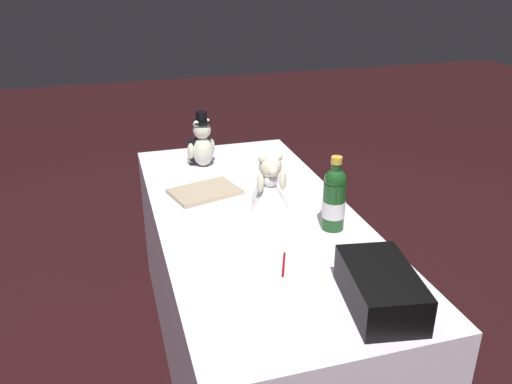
{
  "coord_description": "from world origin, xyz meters",
  "views": [
    {
      "loc": [
        1.81,
        -0.53,
        1.66
      ],
      "look_at": [
        0.0,
        0.0,
        0.81
      ],
      "focal_mm": 36.93,
      "sensor_mm": 36.0,
      "label": 1
    }
  ],
  "objects_px": {
    "teddy_bear_groom": "(202,145)",
    "champagne_bottle": "(334,198)",
    "teddy_bear_bride": "(269,184)",
    "guestbook": "(205,192)",
    "gift_case_black": "(380,288)",
    "signing_pen": "(284,263)"
  },
  "relations": [
    {
      "from": "teddy_bear_groom",
      "to": "champagne_bottle",
      "type": "relative_size",
      "value": 0.94
    },
    {
      "from": "teddy_bear_bride",
      "to": "guestbook",
      "type": "xyz_separation_m",
      "value": [
        -0.2,
        -0.23,
        -0.09
      ]
    },
    {
      "from": "teddy_bear_groom",
      "to": "champagne_bottle",
      "type": "distance_m",
      "value": 0.87
    },
    {
      "from": "teddy_bear_bride",
      "to": "gift_case_black",
      "type": "xyz_separation_m",
      "value": [
        0.73,
        0.11,
        -0.04
      ]
    },
    {
      "from": "gift_case_black",
      "to": "guestbook",
      "type": "bearing_deg",
      "value": -160.15
    },
    {
      "from": "teddy_bear_bride",
      "to": "champagne_bottle",
      "type": "relative_size",
      "value": 0.82
    },
    {
      "from": "champagne_bottle",
      "to": "guestbook",
      "type": "relative_size",
      "value": 1.02
    },
    {
      "from": "teddy_bear_groom",
      "to": "signing_pen",
      "type": "bearing_deg",
      "value": 4.77
    },
    {
      "from": "teddy_bear_groom",
      "to": "teddy_bear_bride",
      "type": "relative_size",
      "value": 1.14
    },
    {
      "from": "teddy_bear_groom",
      "to": "gift_case_black",
      "type": "xyz_separation_m",
      "value": [
        1.28,
        0.28,
        -0.04
      ]
    },
    {
      "from": "teddy_bear_bride",
      "to": "gift_case_black",
      "type": "distance_m",
      "value": 0.74
    },
    {
      "from": "teddy_bear_bride",
      "to": "guestbook",
      "type": "height_order",
      "value": "teddy_bear_bride"
    },
    {
      "from": "gift_case_black",
      "to": "champagne_bottle",
      "type": "bearing_deg",
      "value": 172.17
    },
    {
      "from": "teddy_bear_bride",
      "to": "champagne_bottle",
      "type": "xyz_separation_m",
      "value": [
        0.25,
        0.18,
        0.02
      ]
    },
    {
      "from": "teddy_bear_groom",
      "to": "champagne_bottle",
      "type": "xyz_separation_m",
      "value": [
        0.8,
        0.35,
        0.02
      ]
    },
    {
      "from": "champagne_bottle",
      "to": "signing_pen",
      "type": "distance_m",
      "value": 0.35
    },
    {
      "from": "signing_pen",
      "to": "guestbook",
      "type": "relative_size",
      "value": 0.51
    },
    {
      "from": "champagne_bottle",
      "to": "guestbook",
      "type": "height_order",
      "value": "champagne_bottle"
    },
    {
      "from": "gift_case_black",
      "to": "guestbook",
      "type": "height_order",
      "value": "gift_case_black"
    },
    {
      "from": "teddy_bear_groom",
      "to": "teddy_bear_bride",
      "type": "xyz_separation_m",
      "value": [
        0.55,
        0.17,
        -0.0
      ]
    },
    {
      "from": "champagne_bottle",
      "to": "signing_pen",
      "type": "bearing_deg",
      "value": -53.61
    },
    {
      "from": "champagne_bottle",
      "to": "gift_case_black",
      "type": "bearing_deg",
      "value": -7.83
    }
  ]
}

